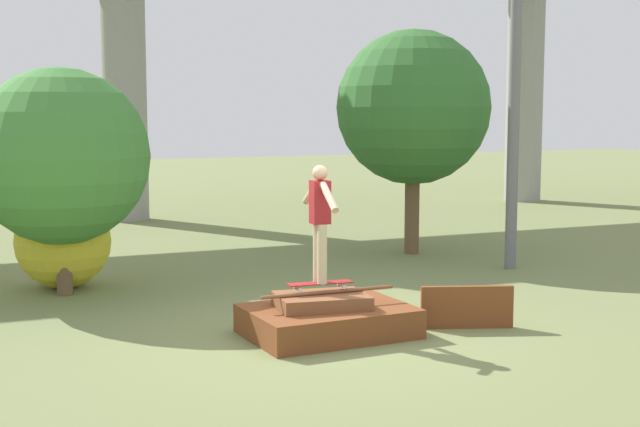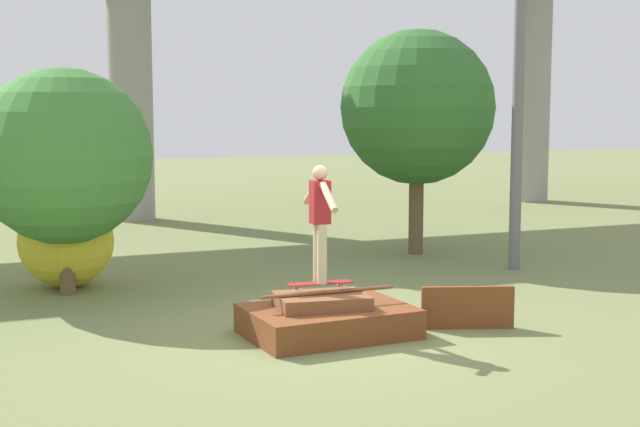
{
  "view_description": "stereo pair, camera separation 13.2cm",
  "coord_description": "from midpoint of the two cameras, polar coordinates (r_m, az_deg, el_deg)",
  "views": [
    {
      "loc": [
        -4.37,
        -9.91,
        2.8
      ],
      "look_at": [
        -0.08,
        0.08,
        1.52
      ],
      "focal_mm": 50.0,
      "sensor_mm": 36.0,
      "label": 1
    },
    {
      "loc": [
        -4.25,
        -9.96,
        2.8
      ],
      "look_at": [
        -0.08,
        0.08,
        1.52
      ],
      "focal_mm": 50.0,
      "sensor_mm": 36.0,
      "label": 2
    }
  ],
  "objects": [
    {
      "name": "ground_plane",
      "position": [
        11.18,
        0.88,
        -7.8
      ],
      "size": [
        80.0,
        80.0,
        0.0
      ],
      "primitive_type": "plane",
      "color": "olive"
    },
    {
      "name": "scrap_pile",
      "position": [
        11.13,
        0.83,
        -6.74
      ],
      "size": [
        2.06,
        1.49,
        0.57
      ],
      "color": "brown",
      "rests_on": "ground_plane"
    },
    {
      "name": "scrap_plank_loose",
      "position": [
        11.62,
        9.75,
        -5.95
      ],
      "size": [
        1.14,
        0.49,
        0.55
      ],
      "color": "brown",
      "rests_on": "ground_plane"
    },
    {
      "name": "skateboard",
      "position": [
        11.08,
        0.34,
        -4.51
      ],
      "size": [
        0.83,
        0.25,
        0.09
      ],
      "color": "maroon",
      "rests_on": "scrap_pile"
    },
    {
      "name": "skater",
      "position": [
        10.95,
        0.35,
        -0.16
      ],
      "size": [
        0.23,
        1.14,
        1.46
      ],
      "color": "#C6B78E",
      "rests_on": "skateboard"
    },
    {
      "name": "utility_pole",
      "position": [
        15.88,
        12.86,
        9.36
      ],
      "size": [
        1.3,
        0.2,
        6.92
      ],
      "color": "slate",
      "rests_on": "ground_plane"
    },
    {
      "name": "tree_behind_left",
      "position": [
        13.85,
        -15.84,
        3.53
      ],
      "size": [
        2.65,
        2.65,
        3.43
      ],
      "color": "brown",
      "rests_on": "ground_plane"
    },
    {
      "name": "tree_behind_right",
      "position": [
        17.24,
        6.47,
        6.75
      ],
      "size": [
        2.96,
        2.96,
        4.32
      ],
      "color": "brown",
      "rests_on": "ground_plane"
    },
    {
      "name": "bush_yellow_flowering",
      "position": [
        14.53,
        -15.69,
        -1.69
      ],
      "size": [
        1.49,
        1.49,
        1.49
      ],
      "color": "gold",
      "rests_on": "ground_plane"
    }
  ]
}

